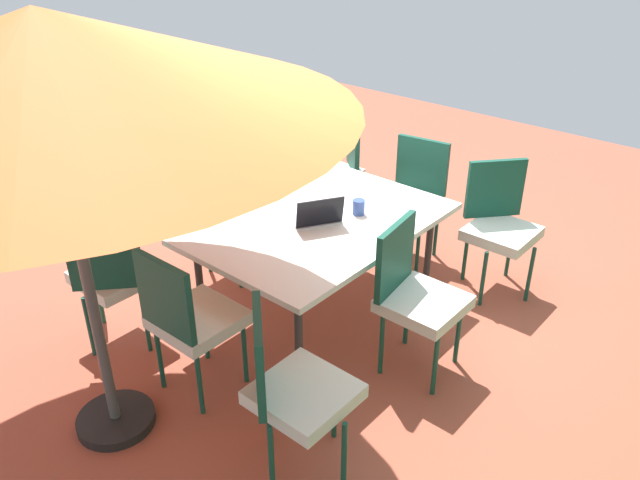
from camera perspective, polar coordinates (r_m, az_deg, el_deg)
ground_plane at (r=4.68m, az=-0.00°, el=-6.57°), size 10.00×10.00×0.02m
dining_table at (r=4.30m, az=-0.00°, el=1.17°), size 1.72×1.19×0.75m
patio_umbrella at (r=3.02m, az=-23.57°, el=14.24°), size 2.74×2.74×2.29m
chair_southwest at (r=5.65m, az=1.45°, el=6.49°), size 0.59×0.59×0.98m
chair_north at (r=3.93m, az=8.48°, el=-4.62°), size 0.48×0.49×0.98m
chair_south at (r=4.90m, az=-6.84°, el=2.62°), size 0.46×0.46×0.98m
chair_west at (r=5.17m, az=8.31°, el=3.99°), size 0.49×0.48×0.98m
chair_southeast at (r=4.29m, az=-18.03°, el=-2.75°), size 0.59×0.59×0.98m
chair_northeast at (r=3.23m, az=-2.59°, el=-12.86°), size 0.59×0.59×0.98m
chair_northwest at (r=4.88m, az=15.73°, el=1.58°), size 0.58×0.59×0.98m
chair_east at (r=3.76m, az=-11.61°, el=-6.61°), size 0.46×0.46×0.98m
laptop at (r=4.22m, az=-0.30°, el=2.05°), size 0.40×0.37×0.21m
cup at (r=4.35m, az=3.47°, el=2.96°), size 0.08×0.08×0.11m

